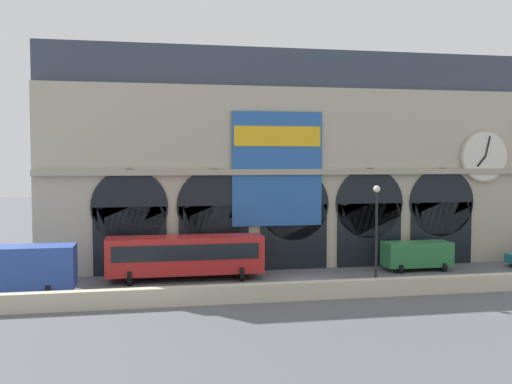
{
  "coord_description": "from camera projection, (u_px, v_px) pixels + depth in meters",
  "views": [
    {
      "loc": [
        -11.06,
        -38.08,
        8.54
      ],
      "look_at": [
        -2.97,
        5.0,
        6.06
      ],
      "focal_mm": 40.25,
      "sensor_mm": 36.0,
      "label": 1
    }
  ],
  "objects": [
    {
      "name": "box_truck_west",
      "position": [
        15.0,
        269.0,
        35.88
      ],
      "size": [
        7.5,
        2.91,
        3.12
      ],
      "color": "orange",
      "rests_on": "ground"
    },
    {
      "name": "street_lamp_quayside",
      "position": [
        376.0,
        225.0,
        36.43
      ],
      "size": [
        0.44,
        0.44,
        6.9
      ],
      "color": "black",
      "rests_on": "ground"
    },
    {
      "name": "ground_plane",
      "position": [
        311.0,
        282.0,
        39.89
      ],
      "size": [
        200.0,
        200.0,
        0.0
      ],
      "primitive_type": "plane",
      "color": "#54565B"
    },
    {
      "name": "bus_midwest",
      "position": [
        185.0,
        255.0,
        40.64
      ],
      "size": [
        11.0,
        3.25,
        3.1
      ],
      "color": "red",
      "rests_on": "ground"
    },
    {
      "name": "station_building",
      "position": [
        286.0,
        162.0,
        46.86
      ],
      "size": [
        38.57,
        5.59,
        17.19
      ],
      "color": "#B2A891",
      "rests_on": "ground"
    },
    {
      "name": "van_mideast",
      "position": [
        417.0,
        254.0,
        44.22
      ],
      "size": [
        5.2,
        2.48,
        2.2
      ],
      "color": "#2D7A42",
      "rests_on": "ground"
    },
    {
      "name": "quay_parapet_wall",
      "position": [
        332.0,
        289.0,
        35.28
      ],
      "size": [
        90.0,
        0.7,
        1.09
      ],
      "primitive_type": "cube",
      "color": "beige",
      "rests_on": "ground"
    }
  ]
}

